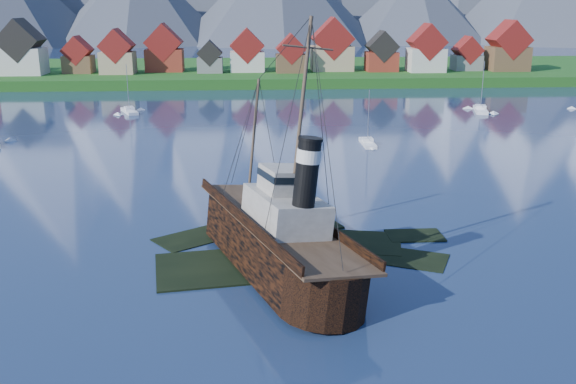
{
  "coord_description": "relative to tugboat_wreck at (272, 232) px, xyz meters",
  "views": [
    {
      "loc": [
        -3.32,
        -59.6,
        24.34
      ],
      "look_at": [
        1.19,
        6.0,
        5.0
      ],
      "focal_mm": 40.0,
      "sensor_mm": 36.0,
      "label": 1
    }
  ],
  "objects": [
    {
      "name": "sailboat_c",
      "position": [
        -29.12,
        91.98,
        -2.85
      ],
      "size": [
        5.43,
        9.24,
        11.66
      ],
      "rotation": [
        0.0,
        0.0,
        0.38
      ],
      "color": "white",
      "rests_on": "ground"
    },
    {
      "name": "ground",
      "position": [
        0.84,
        1.32,
        -3.11
      ],
      "size": [
        1400.0,
        1400.0,
        0.0
      ],
      "primitive_type": "plane",
      "color": "#1C2D4E",
      "rests_on": "ground"
    },
    {
      "name": "sailboat_f",
      "position": [
        19.53,
        53.35,
        -2.88
      ],
      "size": [
        2.14,
        8.06,
        10.27
      ],
      "rotation": [
        0.0,
        0.0,
        -0.02
      ],
      "color": "white",
      "rests_on": "ground"
    },
    {
      "name": "sailboat_e",
      "position": [
        53.02,
        88.32,
        -2.85
      ],
      "size": [
        5.23,
        10.81,
        12.17
      ],
      "rotation": [
        0.0,
        0.0,
        -0.26
      ],
      "color": "white",
      "rests_on": "ground"
    },
    {
      "name": "shore_bank",
      "position": [
        0.84,
        171.32,
        -3.11
      ],
      "size": [
        600.0,
        80.0,
        3.2
      ],
      "primitive_type": "cube",
      "color": "#144513",
      "rests_on": "ground"
    },
    {
      "name": "seawall",
      "position": [
        0.84,
        133.32,
        -3.11
      ],
      "size": [
        600.0,
        2.5,
        2.0
      ],
      "primitive_type": "cube",
      "color": "#3F3D38",
      "rests_on": "ground"
    },
    {
      "name": "town",
      "position": [
        -32.28,
        153.5,
        5.87
      ],
      "size": [
        250.96,
        16.69,
        17.3
      ],
      "color": "maroon",
      "rests_on": "ground"
    },
    {
      "name": "tugboat_wreck",
      "position": [
        0.0,
        0.0,
        0.0
      ],
      "size": [
        7.27,
        31.32,
        24.82
      ],
      "rotation": [
        0.0,
        0.11,
        0.33
      ],
      "color": "black",
      "rests_on": "ground"
    },
    {
      "name": "shoal",
      "position": [
        2.62,
        3.47,
        -3.46
      ],
      "size": [
        31.71,
        21.24,
        1.14
      ],
      "color": "black",
      "rests_on": "ground"
    }
  ]
}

